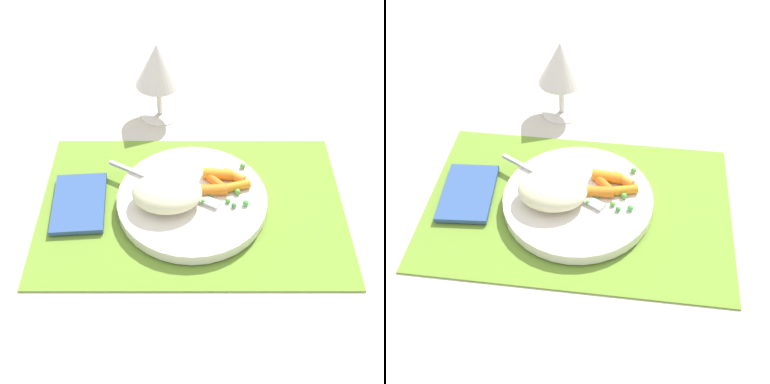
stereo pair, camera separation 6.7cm
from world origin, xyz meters
TOP-DOWN VIEW (x-y plane):
  - ground_plane at (0.00, 0.00)m, footprint 2.40×2.40m
  - placemat at (0.00, 0.00)m, footprint 0.48×0.31m
  - plate at (0.00, 0.00)m, footprint 0.23×0.23m
  - rice_mound at (-0.04, -0.01)m, footprint 0.11×0.08m
  - carrot_portion at (0.04, 0.02)m, footprint 0.10×0.06m
  - pea_scatter at (0.05, 0.01)m, footprint 0.09×0.10m
  - fork at (-0.03, 0.02)m, footprint 0.18×0.11m
  - wine_glass at (-0.06, 0.24)m, footprint 0.08×0.08m
  - napkin at (-0.18, 0.00)m, footprint 0.09×0.13m

SIDE VIEW (x-z plane):
  - ground_plane at x=0.00m, z-range 0.00..0.00m
  - placemat at x=0.00m, z-range 0.00..0.01m
  - napkin at x=-0.18m, z-range 0.01..0.01m
  - plate at x=0.00m, z-range 0.01..0.02m
  - fork at x=-0.03m, z-range 0.02..0.03m
  - pea_scatter at x=0.05m, z-range 0.02..0.03m
  - carrot_portion at x=0.04m, z-range 0.02..0.04m
  - rice_mound at x=-0.04m, z-range 0.02..0.07m
  - wine_glass at x=-0.06m, z-range 0.03..0.18m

